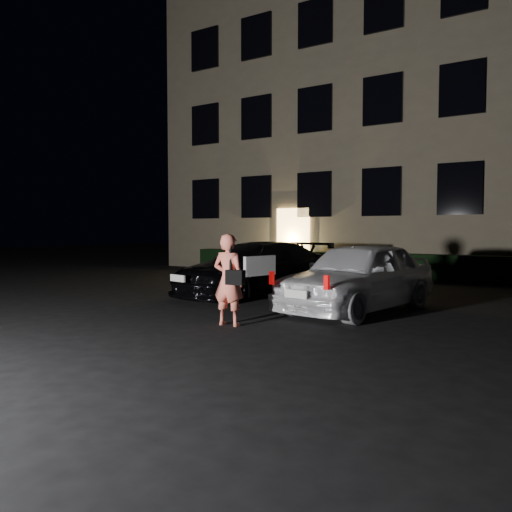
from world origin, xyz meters
The scene contains 6 objects.
ground centered at (0.00, 0.00, 0.00)m, with size 80.00×80.00×0.00m, color black.
building centered at (0.00, 14.99, 6.00)m, with size 20.00×8.11×12.00m.
hedge centered at (0.00, 10.50, 0.42)m, with size 15.00×0.70×0.85m, color black.
sedan centered at (-1.13, 4.35, 0.68)m, with size 2.88×4.96×1.35m.
hatch centered at (2.01, 3.31, 0.72)m, with size 2.42×4.45×1.44m.
man centered at (0.66, 0.65, 0.80)m, with size 0.68×0.42×1.59m.
Camera 1 is at (5.60, -6.38, 1.66)m, focal length 35.00 mm.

